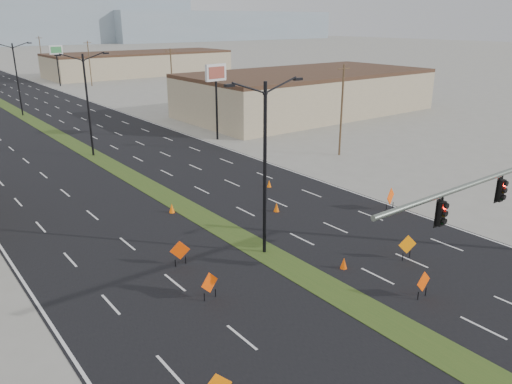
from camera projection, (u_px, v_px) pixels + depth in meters
ground at (444, 354)px, 20.59m from camera, size 600.00×600.00×0.00m
building_se_near at (307, 94)px, 72.97m from camera, size 36.00×18.00×5.50m
building_se_far at (140, 64)px, 124.13m from camera, size 44.00×16.00×5.00m
mesa_east at (219, 26)px, 338.57m from camera, size 160.00×50.00×18.00m
streetlight_0 at (265, 165)px, 27.82m from camera, size 5.15×0.24×10.02m
streetlight_1 at (88, 102)px, 48.83m from camera, size 5.15×0.24×10.02m
streetlight_2 at (17, 77)px, 69.84m from camera, size 5.15×0.24×10.02m
utility_pole_0 at (342, 109)px, 49.30m from camera, size 1.60×0.20×9.00m
utility_pole_1 at (172, 78)px, 75.56m from camera, size 1.60×0.20×9.00m
utility_pole_2 at (90, 63)px, 101.83m from camera, size 1.60×0.20×9.00m
utility_pole_3 at (41, 54)px, 128.09m from camera, size 1.60×0.20×9.00m
construction_sign_1 at (180, 251)px, 27.74m from camera, size 1.06×0.45×1.50m
construction_sign_2 at (210, 284)px, 24.36m from camera, size 1.09×0.29×1.47m
construction_sign_3 at (423, 283)px, 24.48m from camera, size 1.09×0.10×1.46m
construction_sign_4 at (407, 245)px, 28.45m from camera, size 1.06×0.46×1.50m
construction_sign_5 at (390, 197)px, 35.81m from camera, size 1.24×0.43×1.71m
cone_0 at (344, 263)px, 27.56m from camera, size 0.47×0.47×0.66m
cone_1 at (276, 207)px, 35.74m from camera, size 0.43×0.43×0.68m
cone_2 at (269, 184)px, 40.96m from camera, size 0.43×0.43×0.61m
cone_3 at (172, 208)px, 35.52m from camera, size 0.54×0.54×0.69m
pole_sign_east_near at (216, 79)px, 55.22m from camera, size 2.78×0.69×8.45m
pole_sign_east_far at (56, 53)px, 101.17m from camera, size 2.66×0.44×8.12m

